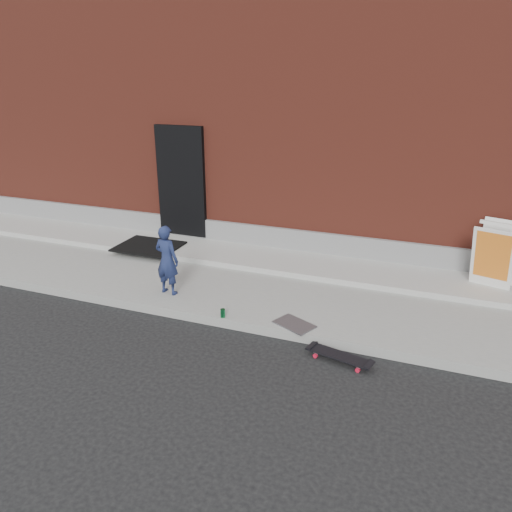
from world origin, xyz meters
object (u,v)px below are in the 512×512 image
at_px(skateboard, 339,356).
at_px(soda_can, 223,313).
at_px(pizza_sign, 495,254).
at_px(child, 167,260).

height_order(skateboard, soda_can, soda_can).
relative_size(skateboard, soda_can, 6.90).
xyz_separation_m(pizza_sign, soda_can, (-3.71, -2.46, -0.56)).
distance_m(child, pizza_sign, 5.27).
xyz_separation_m(child, pizza_sign, (4.88, 2.00, 0.05)).
bearing_deg(soda_can, child, 158.53).
bearing_deg(skateboard, child, 165.22).
relative_size(pizza_sign, soda_can, 8.08).
distance_m(pizza_sign, soda_can, 4.48).
distance_m(skateboard, pizza_sign, 3.44).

